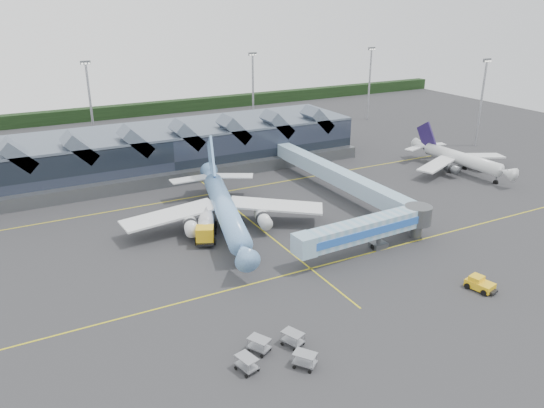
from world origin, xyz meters
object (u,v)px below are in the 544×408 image
main_airliner (224,206)px  jet_bridge (374,227)px  regional_jet (458,158)px  fuel_truck (206,224)px  pushback_tug (480,284)px

main_airliner → jet_bridge: size_ratio=1.54×
main_airliner → jet_bridge: bearing=-33.7°
regional_jet → fuel_truck: regional_jet is taller
main_airliner → regional_jet: main_airliner is taller
main_airliner → fuel_truck: main_airliner is taller
fuel_truck → pushback_tug: (26.03, -33.47, -1.27)m
jet_bridge → pushback_tug: bearing=-75.3°
main_airliner → regional_jet: size_ratio=1.41×
jet_bridge → main_airliner: bearing=129.5°
main_airliner → pushback_tug: (22.07, -35.18, -3.00)m
main_airliner → regional_jet: bearing=18.5°
regional_jet → jet_bridge: 48.06m
main_airliner → regional_jet: 59.20m
regional_jet → pushback_tug: bearing=-135.3°
regional_jet → fuel_truck: size_ratio=2.63×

